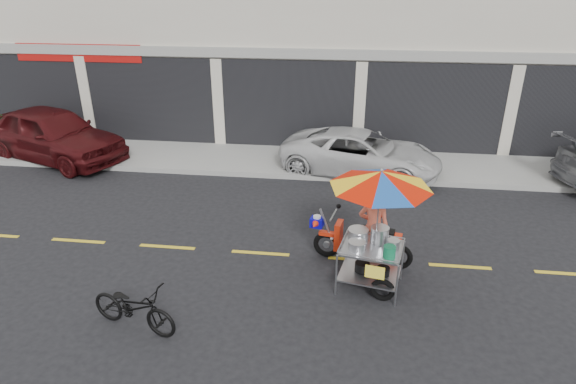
# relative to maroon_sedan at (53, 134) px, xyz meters

# --- Properties ---
(ground) EXTENTS (90.00, 90.00, 0.00)m
(ground) POSITION_rel_maroon_sedan_xyz_m (9.27, -4.70, -0.82)
(ground) COLOR black
(sidewalk) EXTENTS (45.00, 3.00, 0.15)m
(sidewalk) POSITION_rel_maroon_sedan_xyz_m (9.27, 0.80, -0.75)
(sidewalk) COLOR gray
(sidewalk) RESTS_ON ground
(shophouse_block) EXTENTS (36.00, 8.11, 10.40)m
(shophouse_block) POSITION_rel_maroon_sedan_xyz_m (12.08, 5.89, 3.41)
(shophouse_block) COLOR beige
(shophouse_block) RESTS_ON ground
(centerline) EXTENTS (42.00, 0.10, 0.01)m
(centerline) POSITION_rel_maroon_sedan_xyz_m (9.27, -4.70, -0.82)
(centerline) COLOR gold
(centerline) RESTS_ON ground
(maroon_sedan) EXTENTS (5.21, 3.52, 1.65)m
(maroon_sedan) POSITION_rel_maroon_sedan_xyz_m (0.00, 0.00, 0.00)
(maroon_sedan) COLOR #3E0C0E
(maroon_sedan) RESTS_ON ground
(white_pickup) EXTENTS (4.86, 3.05, 1.25)m
(white_pickup) POSITION_rel_maroon_sedan_xyz_m (9.35, 0.00, -0.20)
(white_pickup) COLOR silver
(white_pickup) RESTS_ON ground
(plant_short) EXTENTS (0.65, 0.65, 1.03)m
(plant_short) POSITION_rel_maroon_sedan_xyz_m (-2.05, 0.61, -0.16)
(plant_short) COLOR #184A1E
(plant_short) RESTS_ON sidewalk
(near_bicycle) EXTENTS (1.66, 0.95, 0.83)m
(near_bicycle) POSITION_rel_maroon_sedan_xyz_m (5.67, -7.23, -0.41)
(near_bicycle) COLOR black
(near_bicycle) RESTS_ON ground
(food_vendor_rig) EXTENTS (2.29, 2.15, 2.31)m
(food_vendor_rig) POSITION_rel_maroon_sedan_xyz_m (9.49, -5.27, 0.63)
(food_vendor_rig) COLOR black
(food_vendor_rig) RESTS_ON ground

